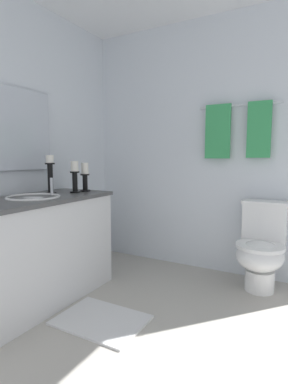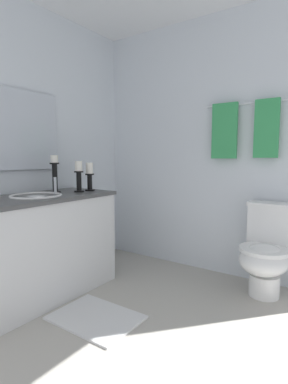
{
  "view_description": "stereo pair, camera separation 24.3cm",
  "coord_description": "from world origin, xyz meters",
  "px_view_note": "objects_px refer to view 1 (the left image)",
  "views": [
    {
      "loc": [
        0.94,
        -1.81,
        1.13
      ],
      "look_at": [
        -0.23,
        0.3,
        0.85
      ],
      "focal_mm": 28.31,
      "sensor_mm": 36.0,
      "label": 1
    },
    {
      "loc": [
        1.14,
        -1.68,
        1.13
      ],
      "look_at": [
        -0.23,
        0.3,
        0.85
      ],
      "focal_mm": 28.31,
      "sensor_mm": 36.0,
      "label": 2
    }
  ],
  "objects_px": {
    "mirror": "(6,128)",
    "candle_holder_short": "(75,176)",
    "candle_holder_mid": "(50,174)",
    "towel_bar": "(239,105)",
    "towel_near_vanity": "(218,132)",
    "bath_mat": "(101,320)",
    "toilet": "(261,248)",
    "towel_center": "(259,130)",
    "candle_holder_tall": "(85,176)",
    "vanity_cabinet": "(36,250)",
    "sink_basin": "(34,202)"
  },
  "relations": [
    {
      "from": "toilet",
      "to": "candle_holder_short",
      "type": "bearing_deg",
      "value": -155.31
    },
    {
      "from": "towel_near_vanity",
      "to": "vanity_cabinet",
      "type": "bearing_deg",
      "value": -129.7
    },
    {
      "from": "candle_holder_short",
      "to": "toilet",
      "type": "bearing_deg",
      "value": 24.69
    },
    {
      "from": "toilet",
      "to": "towel_center",
      "type": "distance_m",
      "value": 1.03
    },
    {
      "from": "mirror",
      "to": "candle_holder_short",
      "type": "xyz_separation_m",
      "value": [
        0.34,
        0.4,
        -0.39
      ]
    },
    {
      "from": "towel_bar",
      "to": "towel_near_vanity",
      "type": "bearing_deg",
      "value": -174.38
    },
    {
      "from": "candle_holder_tall",
      "to": "towel_center",
      "type": "xyz_separation_m",
      "value": [
        1.35,
        0.75,
        0.41
      ]
    },
    {
      "from": "towel_bar",
      "to": "bath_mat",
      "type": "xyz_separation_m",
      "value": [
        -0.61,
        -1.29,
        -1.59
      ]
    },
    {
      "from": "candle_holder_tall",
      "to": "toilet",
      "type": "height_order",
      "value": "candle_holder_tall"
    },
    {
      "from": "vanity_cabinet",
      "to": "candle_holder_mid",
      "type": "distance_m",
      "value": 0.63
    },
    {
      "from": "vanity_cabinet",
      "to": "mirror",
      "type": "distance_m",
      "value": 0.99
    },
    {
      "from": "candle_holder_short",
      "to": "sink_basin",
      "type": "bearing_deg",
      "value": -98.7
    },
    {
      "from": "sink_basin",
      "to": "towel_near_vanity",
      "type": "bearing_deg",
      "value": 50.27
    },
    {
      "from": "toilet",
      "to": "candle_holder_tall",
      "type": "bearing_deg",
      "value": -159.36
    },
    {
      "from": "towel_near_vanity",
      "to": "towel_center",
      "type": "distance_m",
      "value": 0.37
    },
    {
      "from": "candle_holder_tall",
      "to": "towel_center",
      "type": "bearing_deg",
      "value": 28.92
    },
    {
      "from": "candle_holder_mid",
      "to": "toilet",
      "type": "relative_size",
      "value": 0.43
    },
    {
      "from": "mirror",
      "to": "towel_center",
      "type": "height_order",
      "value": "mirror"
    },
    {
      "from": "toilet",
      "to": "towel_bar",
      "type": "xyz_separation_m",
      "value": [
        -0.27,
        0.22,
        1.23
      ]
    },
    {
      "from": "candle_holder_short",
      "to": "towel_bar",
      "type": "distance_m",
      "value": 1.6
    },
    {
      "from": "candle_holder_tall",
      "to": "sink_basin",
      "type": "bearing_deg",
      "value": -97.6
    },
    {
      "from": "candle_holder_short",
      "to": "bath_mat",
      "type": "height_order",
      "value": "candle_holder_short"
    },
    {
      "from": "candle_holder_short",
      "to": "bath_mat",
      "type": "bearing_deg",
      "value": -35.37
    },
    {
      "from": "sink_basin",
      "to": "candle_holder_tall",
      "type": "distance_m",
      "value": 0.56
    },
    {
      "from": "candle_holder_short",
      "to": "bath_mat",
      "type": "relative_size",
      "value": 0.45
    },
    {
      "from": "toilet",
      "to": "towel_bar",
      "type": "height_order",
      "value": "towel_bar"
    },
    {
      "from": "towel_bar",
      "to": "toilet",
      "type": "bearing_deg",
      "value": -39.33
    },
    {
      "from": "sink_basin",
      "to": "mirror",
      "type": "height_order",
      "value": "mirror"
    },
    {
      "from": "candle_holder_mid",
      "to": "towel_center",
      "type": "xyz_separation_m",
      "value": [
        1.48,
        1.03,
        0.38
      ]
    },
    {
      "from": "towel_near_vanity",
      "to": "towel_center",
      "type": "xyz_separation_m",
      "value": [
        0.37,
        0.0,
        0.0
      ]
    },
    {
      "from": "candle_holder_tall",
      "to": "towel_near_vanity",
      "type": "xyz_separation_m",
      "value": [
        0.98,
        0.75,
        0.41
      ]
    },
    {
      "from": "bath_mat",
      "to": "towel_bar",
      "type": "bearing_deg",
      "value": 64.57
    },
    {
      "from": "towel_near_vanity",
      "to": "towel_center",
      "type": "relative_size",
      "value": 1.01
    },
    {
      "from": "toilet",
      "to": "towel_near_vanity",
      "type": "height_order",
      "value": "towel_near_vanity"
    },
    {
      "from": "toilet",
      "to": "bath_mat",
      "type": "bearing_deg",
      "value": -129.66
    },
    {
      "from": "candle_holder_short",
      "to": "candle_holder_mid",
      "type": "bearing_deg",
      "value": -128.25
    },
    {
      "from": "vanity_cabinet",
      "to": "towel_bar",
      "type": "bearing_deg",
      "value": 46.15
    },
    {
      "from": "toilet",
      "to": "bath_mat",
      "type": "distance_m",
      "value": 1.43
    },
    {
      "from": "toilet",
      "to": "towel_bar",
      "type": "relative_size",
      "value": 1.03
    },
    {
      "from": "candle_holder_tall",
      "to": "vanity_cabinet",
      "type": "bearing_deg",
      "value": -97.59
    },
    {
      "from": "candle_holder_short",
      "to": "towel_center",
      "type": "height_order",
      "value": "towel_center"
    },
    {
      "from": "towel_near_vanity",
      "to": "bath_mat",
      "type": "distance_m",
      "value": 1.91
    },
    {
      "from": "vanity_cabinet",
      "to": "candle_holder_mid",
      "type": "bearing_deg",
      "value": 105.01
    },
    {
      "from": "candle_holder_short",
      "to": "candle_holder_mid",
      "type": "xyz_separation_m",
      "value": [
        -0.13,
        -0.16,
        0.03
      ]
    },
    {
      "from": "candle_holder_mid",
      "to": "towel_bar",
      "type": "height_order",
      "value": "towel_bar"
    },
    {
      "from": "vanity_cabinet",
      "to": "towel_near_vanity",
      "type": "xyz_separation_m",
      "value": [
        1.05,
        1.27,
        0.95
      ]
    },
    {
      "from": "vanity_cabinet",
      "to": "towel_bar",
      "type": "distance_m",
      "value": 2.14
    },
    {
      "from": "sink_basin",
      "to": "towel_center",
      "type": "distance_m",
      "value": 1.99
    },
    {
      "from": "candle_holder_short",
      "to": "bath_mat",
      "type": "xyz_separation_m",
      "value": [
        0.56,
        -0.4,
        -0.96
      ]
    },
    {
      "from": "bath_mat",
      "to": "sink_basin",
      "type": "bearing_deg",
      "value": 179.91
    }
  ]
}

